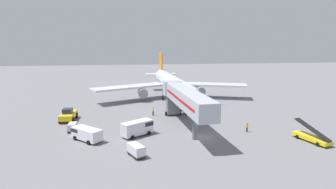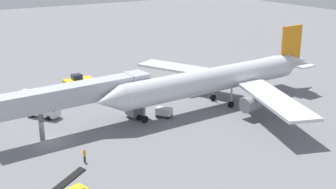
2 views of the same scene
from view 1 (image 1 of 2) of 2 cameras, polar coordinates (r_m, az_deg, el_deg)
name	(u,v)px [view 1 (image 1 of 2)]	position (r m, az deg, el deg)	size (l,w,h in m)	color
ground_plane	(201,138)	(43.60, 6.91, -8.90)	(300.00, 300.00, 0.00)	slate
airplane_at_gate	(172,83)	(70.09, 0.77, 2.35)	(40.89, 43.95, 11.66)	silver
jet_bridge	(184,98)	(47.27, 3.28, -0.66)	(4.71, 23.09, 6.99)	#B2B7C1
pushback_tug	(68,115)	(55.47, -20.08, -4.01)	(2.77, 5.46, 2.40)	yellow
belt_loader_truck	(312,137)	(46.65, 27.73, -7.81)	(3.27, 6.12, 2.93)	yellow
service_van_near_right	(138,127)	(44.08, -6.29, -6.83)	(5.33, 4.44, 2.36)	silver
service_van_outer_left	(86,133)	(43.51, -16.70, -7.75)	(5.05, 5.00, 1.96)	white
baggage_cart_mid_left	(72,127)	(48.66, -19.30, -6.39)	(1.34, 2.40, 1.38)	#38383D
baggage_cart_near_center	(136,150)	(36.50, -6.66, -11.40)	(2.40, 3.08, 1.58)	#38383D
baggage_cart_rear_right	(180,107)	(60.21, 2.55, -2.52)	(2.75, 2.54, 1.49)	#38383D
ground_crew_worker_foreground	(153,111)	(55.88, -3.15, -3.40)	(0.47, 0.47, 1.85)	#1E2333
ground_crew_worker_midground	(247,127)	(47.47, 16.15, -6.47)	(0.43, 0.43, 1.71)	#1E2333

